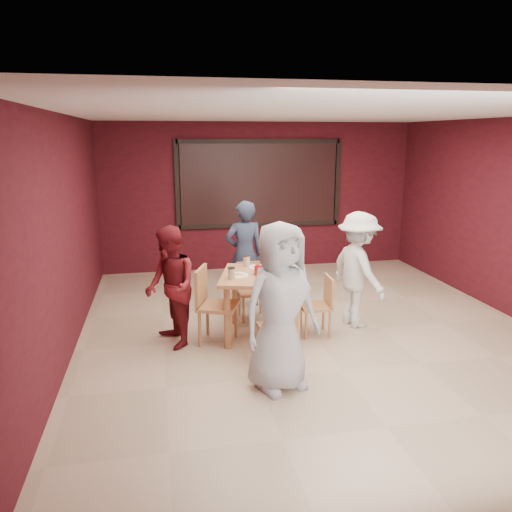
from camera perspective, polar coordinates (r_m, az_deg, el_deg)
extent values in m
plane|color=tan|center=(6.71, 6.39, -8.74)|extent=(7.00, 7.00, 0.00)
cube|color=black|center=(9.60, 0.44, 8.26)|extent=(3.00, 0.02, 1.50)
cube|color=#B5764A|center=(6.32, 0.91, -2.29)|extent=(1.29, 1.29, 0.04)
cylinder|color=#B5764A|center=(6.87, -2.45, -4.61)|extent=(0.08, 0.08, 0.79)
cylinder|color=#B5764A|center=(6.84, 4.63, -4.75)|extent=(0.08, 0.08, 0.79)
cylinder|color=#B5764A|center=(6.08, -3.31, -7.09)|extent=(0.08, 0.08, 0.79)
cylinder|color=#B5764A|center=(6.04, 4.73, -7.26)|extent=(0.08, 0.08, 0.79)
cylinder|color=white|center=(6.00, 1.58, -2.89)|extent=(0.27, 0.27, 0.01)
cone|color=#F0C754|center=(5.99, 1.58, -2.75)|extent=(0.24, 0.24, 0.02)
cylinder|color=beige|center=(5.92, 3.18, -2.49)|extent=(0.09, 0.09, 0.14)
cylinder|color=black|center=(5.89, 3.19, -1.78)|extent=(0.09, 0.09, 0.01)
cylinder|color=white|center=(6.62, 0.31, -1.29)|extent=(0.27, 0.27, 0.01)
cone|color=#F0C754|center=(6.62, 0.31, -1.16)|extent=(0.24, 0.24, 0.02)
cylinder|color=beige|center=(6.68, -1.09, -0.60)|extent=(0.09, 0.09, 0.14)
cylinder|color=black|center=(6.66, -1.09, 0.04)|extent=(0.09, 0.09, 0.01)
cylinder|color=white|center=(6.25, -2.08, -2.21)|extent=(0.27, 0.27, 0.01)
cone|color=#F0C754|center=(6.25, -2.08, -2.07)|extent=(0.24, 0.24, 0.02)
cylinder|color=beige|center=(6.08, -2.82, -2.04)|extent=(0.09, 0.09, 0.14)
cylinder|color=black|center=(6.06, -2.83, -1.35)|extent=(0.09, 0.09, 0.01)
cylinder|color=white|center=(6.38, 3.85, -1.89)|extent=(0.27, 0.27, 0.01)
cone|color=#F0C754|center=(6.38, 3.85, -1.76)|extent=(0.24, 0.24, 0.02)
cylinder|color=beige|center=(6.53, 4.39, -0.96)|extent=(0.09, 0.09, 0.14)
cylinder|color=black|center=(6.51, 4.40, -0.32)|extent=(0.09, 0.09, 0.01)
cylinder|color=white|center=(6.28, 1.77, -1.70)|extent=(0.06, 0.06, 0.10)
cylinder|color=white|center=(6.22, 1.29, -1.93)|extent=(0.05, 0.05, 0.08)
cylinder|color=red|center=(6.22, 0.22, -1.64)|extent=(0.07, 0.07, 0.15)
cube|color=black|center=(6.29, 0.38, -1.63)|extent=(0.13, 0.09, 0.11)
cube|color=tan|center=(5.82, 2.26, -8.12)|extent=(0.40, 0.40, 0.04)
cylinder|color=tan|center=(6.08, 3.22, -9.24)|extent=(0.03, 0.03, 0.37)
cylinder|color=tan|center=(5.99, 0.39, -9.54)|extent=(0.03, 0.03, 0.37)
cylinder|color=tan|center=(5.81, 4.17, -10.36)|extent=(0.03, 0.03, 0.37)
cylinder|color=tan|center=(5.72, 1.21, -10.71)|extent=(0.03, 0.03, 0.37)
cube|color=tan|center=(5.59, 2.81, -6.68)|extent=(0.38, 0.06, 0.36)
cube|color=tan|center=(7.05, -0.44, -4.15)|extent=(0.39, 0.39, 0.04)
cylinder|color=tan|center=(6.94, -1.44, -6.23)|extent=(0.03, 0.03, 0.37)
cylinder|color=tan|center=(7.00, 1.07, -6.05)|extent=(0.03, 0.03, 0.37)
cylinder|color=tan|center=(7.23, -1.90, -5.41)|extent=(0.03, 0.03, 0.37)
cylinder|color=tan|center=(7.29, 0.52, -5.25)|extent=(0.03, 0.03, 0.37)
cube|color=tan|center=(7.15, -0.73, -2.06)|extent=(0.38, 0.04, 0.37)
cube|color=tan|center=(6.25, -4.37, -5.74)|extent=(0.60, 0.60, 0.04)
cylinder|color=tan|center=(6.13, -3.01, -8.62)|extent=(0.04, 0.04, 0.45)
cylinder|color=tan|center=(6.47, -2.30, -7.38)|extent=(0.04, 0.04, 0.45)
cylinder|color=tan|center=(6.21, -6.44, -8.36)|extent=(0.04, 0.04, 0.45)
cylinder|color=tan|center=(6.55, -5.56, -7.16)|extent=(0.04, 0.04, 0.45)
cube|color=tan|center=(6.22, -6.30, -3.31)|extent=(0.20, 0.45, 0.44)
cube|color=tan|center=(6.53, 6.80, -5.74)|extent=(0.40, 0.40, 0.04)
cylinder|color=tan|center=(6.71, 5.15, -7.02)|extent=(0.03, 0.03, 0.37)
cylinder|color=tan|center=(6.43, 5.75, -7.97)|extent=(0.03, 0.03, 0.37)
cylinder|color=tan|center=(6.78, 7.71, -6.87)|extent=(0.03, 0.03, 0.37)
cylinder|color=tan|center=(6.50, 8.41, -7.80)|extent=(0.03, 0.03, 0.37)
cube|color=tan|center=(6.51, 8.33, -3.86)|extent=(0.06, 0.38, 0.36)
imported|color=#AAAAAA|center=(5.02, 2.79, -5.86)|extent=(0.99, 0.81, 1.74)
imported|color=#2B344C|center=(7.51, -1.33, 0.24)|extent=(0.62, 0.43, 1.62)
imported|color=maroon|center=(6.15, -9.74, -3.53)|extent=(0.75, 0.86, 1.50)
imported|color=silver|center=(6.84, 11.60, -1.57)|extent=(0.81, 1.12, 1.57)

